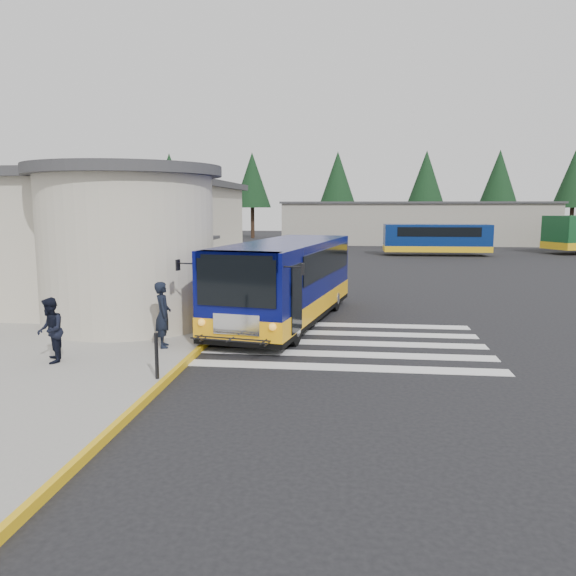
# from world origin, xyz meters

# --- Properties ---
(ground) EXTENTS (140.00, 140.00, 0.00)m
(ground) POSITION_xyz_m (0.00, 0.00, 0.00)
(ground) COLOR black
(ground) RESTS_ON ground
(sidewalk) EXTENTS (10.00, 34.00, 0.15)m
(sidewalk) POSITION_xyz_m (-9.00, 4.00, 0.07)
(sidewalk) COLOR gray
(sidewalk) RESTS_ON ground
(curb_strip) EXTENTS (0.12, 34.00, 0.16)m
(curb_strip) POSITION_xyz_m (-4.05, 4.00, 0.08)
(curb_strip) COLOR gold
(curb_strip) RESTS_ON ground
(station_building) EXTENTS (12.70, 18.70, 4.80)m
(station_building) POSITION_xyz_m (-10.84, 6.91, 2.57)
(station_building) COLOR #B8B29C
(station_building) RESTS_ON ground
(crosswalk) EXTENTS (8.00, 5.35, 0.01)m
(crosswalk) POSITION_xyz_m (-0.50, -0.80, 0.01)
(crosswalk) COLOR silver
(crosswalk) RESTS_ON ground
(depot_building) EXTENTS (26.40, 8.40, 4.20)m
(depot_building) POSITION_xyz_m (6.00, 42.00, 2.11)
(depot_building) COLOR gray
(depot_building) RESTS_ON ground
(tree_line) EXTENTS (58.40, 4.40, 10.00)m
(tree_line) POSITION_xyz_m (6.29, 50.00, 6.77)
(tree_line) COLOR black
(tree_line) RESTS_ON ground
(transit_bus) EXTENTS (4.36, 9.59, 2.63)m
(transit_bus) POSITION_xyz_m (-2.27, 1.77, 1.26)
(transit_bus) COLOR #070B53
(transit_bus) RESTS_ON ground
(pedestrian_a) EXTENTS (0.59, 0.72, 1.70)m
(pedestrian_a) POSITION_xyz_m (-4.96, -2.35, 1.00)
(pedestrian_a) COLOR black
(pedestrian_a) RESTS_ON sidewalk
(pedestrian_b) EXTENTS (0.84, 0.92, 1.53)m
(pedestrian_b) POSITION_xyz_m (-7.08, -4.04, 0.91)
(pedestrian_b) COLOR black
(pedestrian_b) RESTS_ON sidewalk
(bollard) EXTENTS (0.08, 0.08, 0.99)m
(bollard) POSITION_xyz_m (-4.20, -4.97, 0.64)
(bollard) COLOR black
(bollard) RESTS_ON sidewalk
(far_bus_a) EXTENTS (8.02, 2.41, 2.06)m
(far_bus_a) POSITION_xyz_m (6.23, 28.06, 1.34)
(far_bus_a) COLOR #071C52
(far_bus_a) RESTS_ON ground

